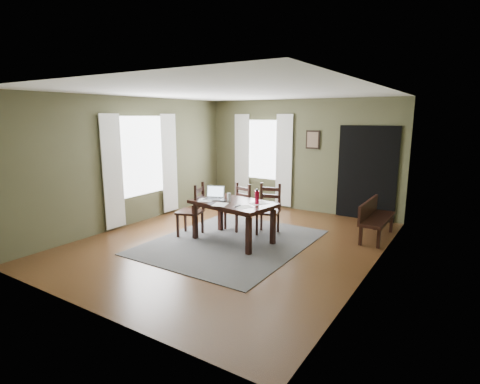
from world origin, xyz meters
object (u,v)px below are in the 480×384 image
Objects in this scene: water_bottle at (257,197)px; dining_table at (233,207)px; chair_back_right at (269,210)px; laptop at (215,195)px; chair_end at (193,210)px; chair_back_left at (238,207)px; bench at (374,216)px.

dining_table is at bearing -171.30° from water_bottle.
chair_back_right is 2.27× the size of laptop.
chair_end is 3.80× the size of water_bottle.
chair_back_left is (-0.34, 0.71, -0.21)m from dining_table.
laptop is (-0.74, -0.79, 0.34)m from chair_back_right.
chair_end reaches higher than dining_table.
chair_end is at bearing 178.53° from laptop.
bench is 4.76× the size of water_bottle.
chair_back_right reaches higher than chair_back_left.
laptop reaches higher than chair_back_right.
chair_back_right is at bearing 76.37° from dining_table.
chair_back_right is at bearing 114.18° from bench.
chair_back_left is at bearing 63.55° from laptop.
water_bottle is at bearing -15.94° from laptop.
water_bottle reaches higher than bench.
water_bottle is (0.81, -0.64, 0.43)m from chair_back_left.
chair_end is 2.39× the size of laptop.
chair_back_right reaches higher than bench.
chair_back_left is 3.45× the size of water_bottle.
bench is 3.06m from laptop.
dining_table is 0.82m from chair_back_left.
chair_end is at bearing 120.29° from bench.
water_bottle is (0.15, -0.73, 0.41)m from chair_back_right.
chair_end reaches higher than water_bottle.
laptop reaches higher than chair_back_left.
bench is (2.15, 1.62, -0.23)m from dining_table.
chair_back_left is (0.51, 0.84, -0.05)m from chair_end.
dining_table is 1.56× the size of chair_end.
laptop is at bearing -83.97° from chair_back_left.
bench is (3.00, 1.75, -0.07)m from chair_end.
water_bottle is (-1.69, -1.55, 0.45)m from bench.
chair_end is 0.99m from chair_back_left.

